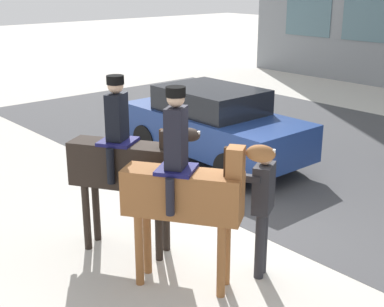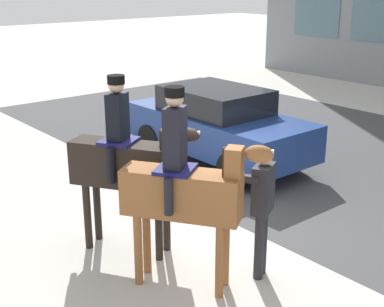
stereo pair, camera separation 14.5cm
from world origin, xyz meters
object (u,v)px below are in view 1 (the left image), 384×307
Objects in this scene: pedestrian_bystander at (262,203)px; street_car_near_lane at (213,124)px; mounted_horse_lead at (126,162)px; mounted_horse_companion at (185,188)px.

pedestrian_bystander is 4.74m from street_car_near_lane.
mounted_horse_companion reaches higher than mounted_horse_lead.
mounted_horse_companion is at bearing 34.30° from pedestrian_bystander.
mounted_horse_lead reaches higher than pedestrian_bystander.
mounted_horse_lead is 2.01m from pedestrian_bystander.
mounted_horse_companion reaches higher than pedestrian_bystander.
mounted_horse_companion is (1.28, 0.01, -0.02)m from mounted_horse_lead.
street_car_near_lane is at bearing -63.69° from pedestrian_bystander.
mounted_horse_lead reaches higher than street_car_near_lane.
pedestrian_bystander is (0.48, 0.90, -0.31)m from mounted_horse_companion.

